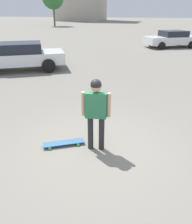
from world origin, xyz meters
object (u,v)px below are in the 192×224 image
(skateboard, at_px, (64,143))
(car_parked_far, at_px, (172,39))
(person, at_px, (96,108))
(car_parked_near, at_px, (20,56))

(skateboard, height_order, car_parked_far, car_parked_far)
(person, height_order, skateboard, person)
(person, distance_m, skateboard, 1.23)
(person, relative_size, car_parked_near, 0.34)
(person, height_order, car_parked_near, person)
(skateboard, bearing_deg, car_parked_near, -79.69)
(car_parked_near, xyz_separation_m, car_parked_far, (-7.95, -10.77, -0.04))
(skateboard, xyz_separation_m, car_parked_far, (-2.80, -16.90, 0.65))
(person, xyz_separation_m, skateboard, (0.77, 0.09, -0.96))
(person, distance_m, car_parked_far, 16.94)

